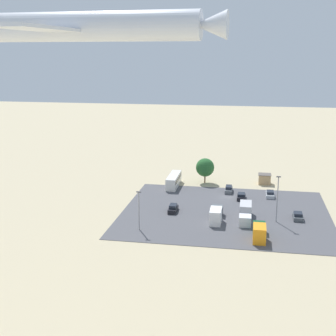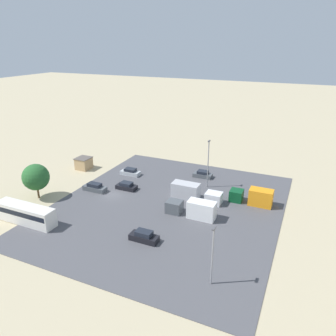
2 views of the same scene
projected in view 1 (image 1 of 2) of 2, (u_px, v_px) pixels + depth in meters
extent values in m
plane|color=tan|center=(228.00, 197.00, 112.90)|extent=(400.00, 400.00, 0.00)
cube|color=#4C4C51|center=(225.00, 213.00, 101.91)|extent=(44.61, 38.47, 0.08)
cube|color=tan|center=(265.00, 179.00, 124.16)|extent=(3.10, 2.93, 2.56)
cube|color=#59514C|center=(265.00, 174.00, 123.84)|extent=(3.34, 3.17, 0.12)
cube|color=silver|center=(174.00, 180.00, 121.74)|extent=(2.48, 10.73, 3.03)
cube|color=black|center=(174.00, 178.00, 121.61)|extent=(2.52, 10.30, 0.85)
cube|color=#ADB2B7|center=(270.00, 195.00, 113.00)|extent=(1.96, 4.32, 0.84)
cube|color=#1E232D|center=(270.00, 192.00, 112.82)|extent=(1.64, 2.42, 0.61)
cube|color=black|center=(173.00, 209.00, 102.49)|extent=(1.76, 4.35, 0.93)
cube|color=#1E232D|center=(173.00, 206.00, 102.30)|extent=(1.48, 2.44, 0.68)
cube|color=#4C5156|center=(229.00, 190.00, 116.78)|extent=(1.75, 4.76, 0.92)
cube|color=#1E232D|center=(229.00, 187.00, 116.59)|extent=(1.47, 2.67, 0.67)
cube|color=black|center=(241.00, 197.00, 111.21)|extent=(1.96, 4.11, 0.83)
cube|color=#1E232D|center=(241.00, 194.00, 111.03)|extent=(1.65, 2.30, 0.61)
cube|color=#4C5156|center=(298.00, 217.00, 97.83)|extent=(1.99, 4.02, 0.84)
cube|color=#1E232D|center=(298.00, 214.00, 97.66)|extent=(1.67, 2.25, 0.61)
cube|color=#0C4723|center=(259.00, 228.00, 90.30)|extent=(2.35, 2.30, 2.10)
cube|color=orange|center=(259.00, 234.00, 86.04)|extent=(2.35, 4.09, 3.00)
cube|color=silver|center=(245.00, 221.00, 94.10)|extent=(2.44, 2.87, 2.06)
cube|color=#B2B2B7|center=(246.00, 210.00, 99.18)|extent=(2.44, 5.11, 2.94)
cube|color=#4C5156|center=(217.00, 211.00, 100.06)|extent=(2.31, 2.58, 2.09)
cube|color=white|center=(216.00, 216.00, 95.29)|extent=(2.31, 4.59, 2.99)
cylinder|color=brown|center=(205.00, 178.00, 125.27)|extent=(0.36, 0.36, 2.39)
sphere|color=#28602D|center=(205.00, 167.00, 124.54)|extent=(4.91, 4.91, 4.91)
cylinder|color=gray|center=(139.00, 211.00, 91.32)|extent=(0.20, 0.20, 7.56)
cube|color=#4C4C51|center=(139.00, 192.00, 90.36)|extent=(0.90, 0.28, 0.20)
cylinder|color=gray|center=(277.00, 200.00, 95.24)|extent=(0.20, 0.20, 9.45)
cube|color=#4C4C51|center=(279.00, 177.00, 94.06)|extent=(0.90, 0.28, 0.20)
cylinder|color=silver|center=(69.00, 27.00, 58.70)|extent=(33.86, 5.79, 3.68)
cone|color=silver|center=(210.00, 25.00, 54.57)|extent=(4.26, 3.74, 3.50)
cube|color=silver|center=(69.00, 31.00, 58.84)|extent=(6.61, 30.56, 0.36)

